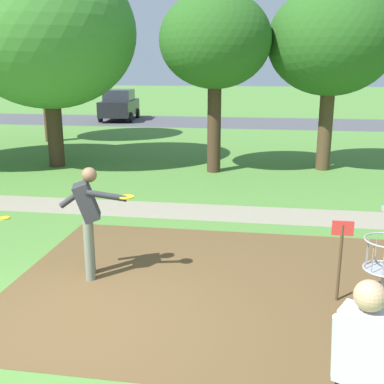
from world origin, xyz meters
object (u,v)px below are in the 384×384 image
object	(u,v)px
frisbee_near_basket	(4,218)
tree_mid_center	(47,33)
player_foreground_watching	(361,376)
tree_near_left	(42,25)
tree_mid_right	(215,42)
tree_mid_left	(332,41)
player_throwing	(89,215)
disc_golf_basket	(381,254)
parked_car_leftmost	(119,105)

from	to	relation	value
frisbee_near_basket	tree_mid_center	size ratio (longest dim) A/B	0.04
player_foreground_watching	frisbee_near_basket	world-z (taller)	player_foreground_watching
tree_near_left	tree_mid_right	size ratio (longest dim) A/B	1.27
tree_mid_left	tree_mid_right	distance (m)	3.47
tree_mid_center	tree_mid_right	size ratio (longest dim) A/B	1.23
player_foreground_watching	player_throwing	distance (m)	4.61
tree_mid_left	tree_mid_center	distance (m)	8.55
player_foreground_watching	player_throwing	size ratio (longest dim) A/B	1.00
disc_golf_basket	tree_mid_center	distance (m)	12.03
disc_golf_basket	player_throwing	xyz separation A→B (m)	(-4.09, 0.29, 0.23)
tree_mid_left	tree_mid_right	world-z (taller)	tree_mid_left
player_throwing	parked_car_leftmost	distance (m)	22.49
tree_mid_right	parked_car_leftmost	xyz separation A→B (m)	(-7.36, 13.82, -2.91)
parked_car_leftmost	tree_mid_right	bearing A→B (deg)	-61.97
disc_golf_basket	player_throwing	size ratio (longest dim) A/B	0.81
disc_golf_basket	frisbee_near_basket	distance (m)	7.53
frisbee_near_basket	tree_mid_center	distance (m)	6.89
tree_mid_left	frisbee_near_basket	bearing A→B (deg)	-139.57
tree_near_left	parked_car_leftmost	distance (m)	9.63
disc_golf_basket	parked_car_leftmost	xyz separation A→B (m)	(-10.44, 21.86, 0.17)
disc_golf_basket	player_throwing	world-z (taller)	player_throwing
tree_mid_left	parked_car_leftmost	size ratio (longest dim) A/B	1.25
disc_golf_basket	player_foreground_watching	size ratio (longest dim) A/B	0.81
disc_golf_basket	tree_mid_left	xyz separation A→B (m)	(0.28, 8.90, 3.10)
disc_golf_basket	tree_near_left	bearing A→B (deg)	129.59
disc_golf_basket	frisbee_near_basket	bearing A→B (deg)	158.73
player_foreground_watching	frisbee_near_basket	size ratio (longest dim) A/B	6.73
player_foreground_watching	tree_mid_left	size ratio (longest dim) A/B	0.31
player_throwing	parked_car_leftmost	xyz separation A→B (m)	(-6.35, 21.57, -0.06)
player_foreground_watching	tree_mid_right	size ratio (longest dim) A/B	0.33
disc_golf_basket	frisbee_near_basket	xyz separation A→B (m)	(-6.98, 2.72, -0.74)
frisbee_near_basket	tree_near_left	size ratio (longest dim) A/B	0.04
frisbee_near_basket	tree_near_left	bearing A→B (deg)	110.25
tree_mid_left	tree_mid_center	xyz separation A→B (m)	(-8.51, -0.81, 0.28)
player_foreground_watching	frisbee_near_basket	bearing A→B (deg)	137.55
disc_golf_basket	parked_car_leftmost	size ratio (longest dim) A/B	0.32
parked_car_leftmost	player_throwing	bearing A→B (deg)	-73.60
tree_near_left	tree_mid_center	bearing A→B (deg)	-62.64
player_throwing	tree_mid_right	xyz separation A→B (m)	(1.01, 7.75, 2.85)
player_throwing	tree_mid_left	world-z (taller)	tree_mid_left
player_throwing	tree_near_left	distance (m)	14.91
tree_mid_center	tree_near_left	bearing A→B (deg)	117.36
tree_near_left	tree_mid_right	bearing A→B (deg)	-33.04
tree_mid_left	tree_mid_right	bearing A→B (deg)	-165.64
disc_golf_basket	tree_mid_right	distance (m)	9.15
player_throwing	frisbee_near_basket	size ratio (longest dim) A/B	6.73
player_foreground_watching	tree_mid_right	xyz separation A→B (m)	(-2.28, 10.97, 2.87)
disc_golf_basket	parked_car_leftmost	bearing A→B (deg)	115.53
frisbee_near_basket	disc_golf_basket	bearing A→B (deg)	-21.27
player_throwing	parked_car_leftmost	size ratio (longest dim) A/B	0.39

